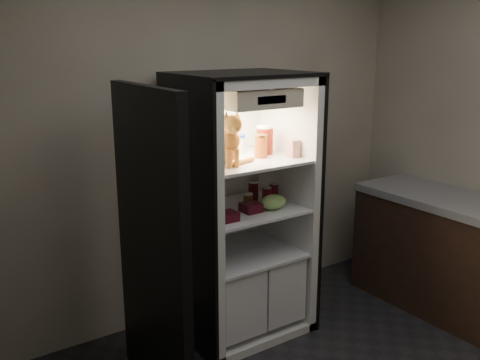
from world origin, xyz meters
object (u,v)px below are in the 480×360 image
object	(u,v)px
parmesan_shaker	(232,145)
berry_box_right	(251,207)
tabby_cat	(226,144)
berry_box_left	(228,216)
soda_can_a	(253,191)
mayo_tub	(238,144)
condiment_jar	(248,200)
soda_can_b	(274,191)
salsa_jar	(261,146)
pepper_jar	(265,140)
soda_can_c	(267,196)
refrigerator	(239,225)
grape_bag	(273,202)
cream_carton	(293,149)

from	to	relation	value
parmesan_shaker	berry_box_right	xyz separation A→B (m)	(0.03, -0.18, -0.41)
tabby_cat	berry_box_left	world-z (taller)	tabby_cat
soda_can_a	berry_box_right	world-z (taller)	soda_can_a
mayo_tub	berry_box_left	size ratio (longest dim) A/B	1.16
condiment_jar	soda_can_b	bearing A→B (deg)	6.89
salsa_jar	soda_can_b	xyz separation A→B (m)	(0.18, 0.07, -0.37)
pepper_jar	soda_can_c	world-z (taller)	pepper_jar
parmesan_shaker	tabby_cat	bearing A→B (deg)	-133.27
mayo_tub	soda_can_c	size ratio (longest dim) A/B	1.08
tabby_cat	salsa_jar	size ratio (longest dim) A/B	2.30
soda_can_c	soda_can_a	bearing A→B (deg)	95.48
parmesan_shaker	soda_can_a	bearing A→B (deg)	9.34
refrigerator	grape_bag	bearing A→B (deg)	-51.76
cream_carton	soda_can_b	xyz separation A→B (m)	(-0.02, 0.19, -0.35)
refrigerator	mayo_tub	world-z (taller)	refrigerator
berry_box_right	salsa_jar	bearing A→B (deg)	29.60
berry_box_right	parmesan_shaker	bearing A→B (deg)	100.72
tabby_cat	cream_carton	world-z (taller)	tabby_cat
soda_can_c	salsa_jar	bearing A→B (deg)	175.04
condiment_jar	mayo_tub	bearing A→B (deg)	80.64
refrigerator	pepper_jar	bearing A→B (deg)	-0.33
cream_carton	condiment_jar	distance (m)	0.48
soda_can_a	condiment_jar	distance (m)	0.16
cream_carton	condiment_jar	world-z (taller)	cream_carton
soda_can_b	berry_box_left	distance (m)	0.58
condiment_jar	berry_box_right	world-z (taller)	condiment_jar
soda_can_c	pepper_jar	bearing A→B (deg)	64.56
pepper_jar	salsa_jar	bearing A→B (deg)	-139.83
tabby_cat	berry_box_right	xyz separation A→B (m)	(0.18, -0.03, -0.46)
berry_box_right	grape_bag	bearing A→B (deg)	-11.67
pepper_jar	condiment_jar	size ratio (longest dim) A/B	2.17
refrigerator	grape_bag	distance (m)	0.32
soda_can_c	parmesan_shaker	bearing A→B (deg)	154.14
cream_carton	grape_bag	bearing A→B (deg)	178.03
grape_bag	berry_box_left	bearing A→B (deg)	-175.58
soda_can_b	condiment_jar	size ratio (longest dim) A/B	1.30
salsa_jar	berry_box_right	distance (m)	0.43
soda_can_b	mayo_tub	bearing A→B (deg)	149.70
mayo_tub	salsa_jar	distance (m)	0.21
tabby_cat	mayo_tub	xyz separation A→B (m)	(0.26, 0.25, -0.07)
mayo_tub	berry_box_right	size ratio (longest dim) A/B	1.10
salsa_jar	grape_bag	size ratio (longest dim) A/B	0.80
soda_can_b	berry_box_left	xyz separation A→B (m)	(-0.54, -0.21, -0.03)
cream_carton	berry_box_right	bearing A→B (deg)	173.13
grape_bag	soda_can_c	bearing A→B (deg)	76.20
mayo_tub	grape_bag	size ratio (longest dim) A/B	0.68
soda_can_a	soda_can_b	world-z (taller)	soda_can_a
refrigerator	cream_carton	distance (m)	0.67
condiment_jar	cream_carton	bearing A→B (deg)	-30.02
cream_carton	berry_box_left	world-z (taller)	cream_carton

